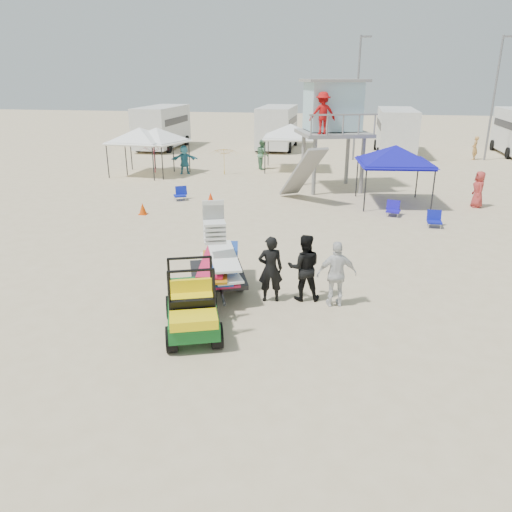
% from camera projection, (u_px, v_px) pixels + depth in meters
% --- Properties ---
extents(ground, '(140.00, 140.00, 0.00)m').
position_uv_depth(ground, '(207.00, 362.00, 10.39)').
color(ground, beige).
rests_on(ground, ground).
extents(utility_cart, '(1.77, 2.45, 1.68)m').
position_uv_depth(utility_cart, '(191.00, 301.00, 11.32)').
color(utility_cart, '#0D551C').
rests_on(utility_cart, ground).
extents(surf_trailer, '(2.02, 2.76, 2.23)m').
position_uv_depth(surf_trailer, '(216.00, 261.00, 13.43)').
color(surf_trailer, black).
rests_on(surf_trailer, ground).
extents(man_left, '(0.73, 0.57, 1.78)m').
position_uv_depth(man_left, '(270.00, 269.00, 12.90)').
color(man_left, black).
rests_on(man_left, ground).
extents(man_mid, '(0.97, 0.81, 1.79)m').
position_uv_depth(man_mid, '(304.00, 267.00, 12.99)').
color(man_mid, black).
rests_on(man_mid, ground).
extents(man_right, '(1.09, 0.65, 1.74)m').
position_uv_depth(man_right, '(337.00, 274.00, 12.62)').
color(man_right, silver).
rests_on(man_right, ground).
extents(lifeguard_tower, '(4.16, 4.16, 5.28)m').
position_uv_depth(lifeguard_tower, '(332.00, 110.00, 24.80)').
color(lifeguard_tower, gray).
rests_on(lifeguard_tower, ground).
extents(canopy_blue, '(3.35, 3.35, 3.08)m').
position_uv_depth(canopy_blue, '(396.00, 148.00, 22.11)').
color(canopy_blue, black).
rests_on(canopy_blue, ground).
extents(canopy_white_a, '(3.18, 3.18, 3.14)m').
position_uv_depth(canopy_white_a, '(139.00, 130.00, 28.77)').
color(canopy_white_a, black).
rests_on(canopy_white_a, ground).
extents(canopy_white_b, '(3.50, 3.50, 3.10)m').
position_uv_depth(canopy_white_b, '(156.00, 130.00, 29.07)').
color(canopy_white_b, black).
rests_on(canopy_white_b, ground).
extents(canopy_white_c, '(3.33, 3.33, 3.19)m').
position_uv_depth(canopy_white_c, '(291.00, 126.00, 30.31)').
color(canopy_white_c, black).
rests_on(canopy_white_c, ground).
extents(umbrella_a, '(2.40, 2.42, 1.67)m').
position_uv_depth(umbrella_a, '(154.00, 159.00, 29.93)').
color(umbrella_a, red).
rests_on(umbrella_a, ground).
extents(umbrella_b, '(2.42, 2.42, 1.56)m').
position_uv_depth(umbrella_b, '(224.00, 161.00, 29.42)').
color(umbrella_b, gold).
rests_on(umbrella_b, ground).
extents(cone_near, '(0.34, 0.34, 0.50)m').
position_uv_depth(cone_near, '(143.00, 209.00, 21.20)').
color(cone_near, '#DE4407').
rests_on(cone_near, ground).
extents(cone_far, '(0.34, 0.34, 0.50)m').
position_uv_depth(cone_far, '(211.00, 198.00, 23.04)').
color(cone_far, '#F03507').
rests_on(cone_far, ground).
extents(beach_chair_a, '(0.71, 0.79, 0.64)m').
position_uv_depth(beach_chair_a, '(181.00, 193.00, 23.66)').
color(beach_chair_a, '#0E1D9F').
rests_on(beach_chair_a, ground).
extents(beach_chair_b, '(0.65, 0.70, 0.64)m').
position_uv_depth(beach_chair_b, '(393.00, 208.00, 21.00)').
color(beach_chair_b, '#1910AD').
rests_on(beach_chair_b, ground).
extents(beach_chair_c, '(0.56, 0.59, 0.64)m').
position_uv_depth(beach_chair_c, '(434.00, 219.00, 19.47)').
color(beach_chair_c, '#0E159B').
rests_on(beach_chair_c, ground).
extents(rv_far_left, '(2.64, 6.80, 3.25)m').
position_uv_depth(rv_far_left, '(162.00, 125.00, 39.50)').
color(rv_far_left, silver).
rests_on(rv_far_left, ground).
extents(rv_mid_left, '(2.65, 6.50, 3.25)m').
position_uv_depth(rv_mid_left, '(277.00, 126.00, 39.37)').
color(rv_mid_left, silver).
rests_on(rv_mid_left, ground).
extents(rv_mid_right, '(2.64, 7.00, 3.25)m').
position_uv_depth(rv_mid_right, '(396.00, 130.00, 36.47)').
color(rv_mid_right, silver).
rests_on(rv_mid_right, ground).
extents(light_pole_left, '(0.14, 0.14, 8.00)m').
position_uv_depth(light_pole_left, '(357.00, 100.00, 33.45)').
color(light_pole_left, slate).
rests_on(light_pole_left, ground).
extents(light_pole_right, '(0.14, 0.14, 8.00)m').
position_uv_depth(light_pole_right, '(493.00, 100.00, 33.32)').
color(light_pole_right, slate).
rests_on(light_pole_right, ground).
extents(distant_beachgoers, '(19.33, 14.73, 1.83)m').
position_uv_depth(distant_beachgoers, '(290.00, 161.00, 29.21)').
color(distant_beachgoers, teal).
rests_on(distant_beachgoers, ground).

